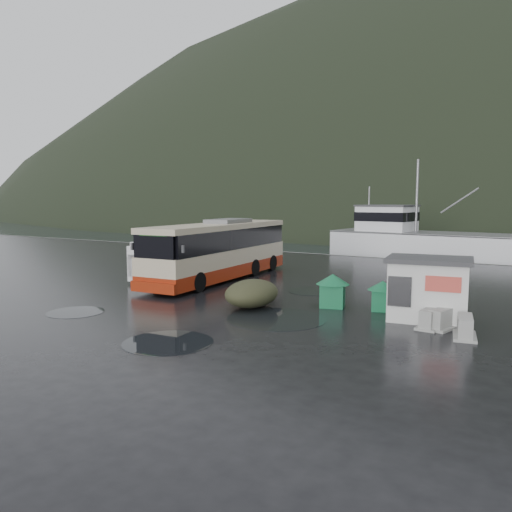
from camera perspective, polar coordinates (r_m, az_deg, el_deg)
The scene contains 14 objects.
ground at distance 24.58m, azimuth -2.22°, elevation -4.67°, with size 160.00×160.00×0.00m, color black.
harbor_water at distance 130.92m, azimuth 25.28°, elevation 3.73°, with size 300.00×180.00×0.02m, color black.
quay_edge at distance 42.55m, azimuth 12.72°, elevation -0.12°, with size 160.00×0.60×1.50m, color #999993.
coach_bus at distance 30.06m, azimuth -4.13°, elevation -2.64°, with size 3.16×12.72×3.60m, color #C3B493, non-canonical shape.
white_van at distance 30.60m, azimuth -9.75°, elevation -2.56°, with size 1.99×5.76×2.41m, color silver, non-canonical shape.
waste_bin_left at distance 22.52m, azimuth 8.72°, elevation -5.76°, with size 1.06×1.06×1.48m, color #116137, non-canonical shape.
waste_bin_right at distance 22.25m, azimuth 14.21°, elevation -6.04°, with size 0.93×0.93×1.29m, color #116137, non-canonical shape.
dome_tent at distance 22.30m, azimuth -0.48°, elevation -5.81°, with size 2.20×3.08×1.21m, color #33341F, non-canonical shape.
ticket_kiosk at distance 21.03m, azimuth 18.97°, elevation -6.92°, with size 3.19×2.41×2.49m, color silver, non-canonical shape.
jersey_barrier_a at distance 19.79m, azimuth 19.30°, elevation -7.75°, with size 0.73×1.47×0.73m, color #999993, non-canonical shape.
jersey_barrier_b at distance 18.86m, azimuth 22.72°, elevation -8.59°, with size 0.75×1.50×0.75m, color #999993, non-canonical shape.
jersey_barrier_c at distance 19.86m, azimuth 20.60°, elevation -7.76°, with size 0.76×1.53×0.76m, color #999993, non-canonical shape.
fishing_trawler at distance 47.47m, azimuth 20.90°, elevation 0.28°, with size 24.29×5.34×9.72m, color silver, non-canonical shape.
puddles at distance 20.47m, azimuth -2.94°, elevation -6.92°, with size 11.05×13.82×0.01m.
Camera 1 is at (13.24, -20.16, 4.72)m, focal length 35.00 mm.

